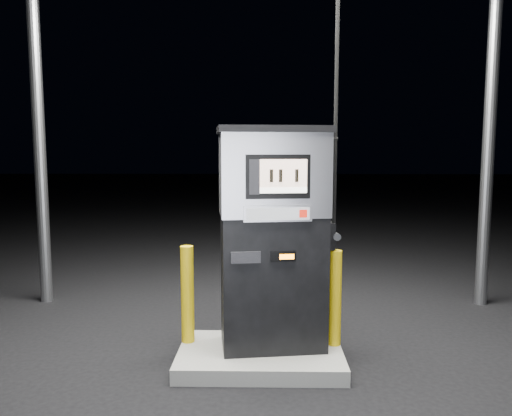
{
  "coord_description": "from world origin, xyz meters",
  "views": [
    {
      "loc": [
        0.05,
        -4.7,
        2.09
      ],
      "look_at": [
        -0.04,
        0.0,
        1.54
      ],
      "focal_mm": 35.0,
      "sensor_mm": 36.0,
      "label": 1
    }
  ],
  "objects": [
    {
      "name": "bollard_right",
      "position": [
        0.74,
        0.13,
        0.63
      ],
      "size": [
        0.14,
        0.14,
        0.96
      ],
      "primitive_type": "cylinder",
      "rotation": [
        0.0,
        0.0,
        -0.09
      ],
      "color": "yellow",
      "rests_on": "pump_island"
    },
    {
      "name": "bollard_left",
      "position": [
        -0.74,
        0.18,
        0.64
      ],
      "size": [
        0.17,
        0.17,
        0.99
      ],
      "primitive_type": "cylinder",
      "rotation": [
        0.0,
        0.0,
        -0.38
      ],
      "color": "yellow",
      "rests_on": "pump_island"
    },
    {
      "name": "ground",
      "position": [
        0.0,
        0.0,
        0.0
      ],
      "size": [
        80.0,
        80.0,
        0.0
      ],
      "primitive_type": "plane",
      "color": "black",
      "rests_on": "ground"
    },
    {
      "name": "fuel_dispenser",
      "position": [
        0.13,
        0.1,
        1.26
      ],
      "size": [
        1.23,
        0.77,
        4.49
      ],
      "rotation": [
        0.0,
        0.0,
        0.13
      ],
      "color": "black",
      "rests_on": "pump_island"
    },
    {
      "name": "pump_island",
      "position": [
        0.0,
        0.0,
        0.07
      ],
      "size": [
        1.6,
        1.0,
        0.15
      ],
      "primitive_type": "cube",
      "color": "slate",
      "rests_on": "ground"
    }
  ]
}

